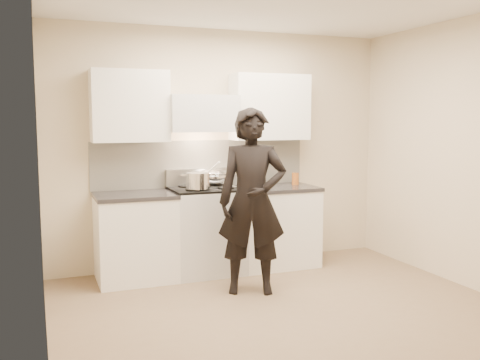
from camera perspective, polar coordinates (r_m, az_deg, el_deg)
name	(u,v)px	position (r m, az deg, el deg)	size (l,w,h in m)	color
ground_plane	(287,311)	(4.88, 5.07, -13.78)	(4.00, 4.00, 0.00)	#7D674D
room_shell	(265,129)	(4.89, 2.73, 5.42)	(4.04, 3.54, 2.70)	beige
stove	(206,230)	(5.92, -3.62, -5.33)	(0.76, 0.65, 0.96)	silver
counter_right	(275,226)	(6.22, 3.72, -4.89)	(0.92, 0.67, 0.92)	white
counter_left	(135,237)	(5.75, -11.10, -5.96)	(0.82, 0.67, 0.92)	white
wok	(212,176)	(5.97, -2.98, 0.39)	(0.35, 0.42, 0.28)	silver
stock_pot	(198,181)	(5.66, -4.53, -0.06)	(0.36, 0.28, 0.17)	silver
utensil_crock	(249,178)	(6.21, 0.92, 0.23)	(0.11, 0.11, 0.29)	#B3B3B3
spice_jar	(256,181)	(6.19, 1.77, -0.11)	(0.05, 0.05, 0.11)	orange
oil_glass	(295,179)	(6.33, 5.92, 0.15)	(0.08, 0.08, 0.14)	#A1541D
person	(252,201)	(5.17, 1.31, -2.28)	(0.66, 0.43, 1.80)	black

